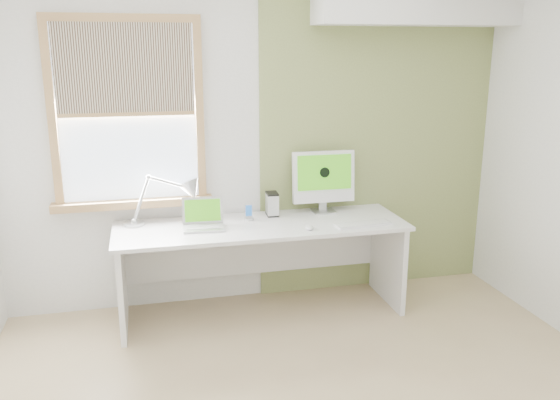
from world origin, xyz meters
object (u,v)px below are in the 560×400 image
object	(u,v)px
laptop	(203,220)
external_drive	(272,204)
desk	(260,246)
desk_lamp	(181,195)
imac	(323,178)

from	to	relation	value
laptop	external_drive	size ratio (longest dim) A/B	1.70
laptop	external_drive	xyz separation A→B (m)	(0.57, 0.19, 0.04)
desk	laptop	xyz separation A→B (m)	(-0.44, -0.03, 0.25)
desk	laptop	size ratio (longest dim) A/B	6.99
external_drive	desk_lamp	bearing A→B (deg)	175.53
imac	desk	bearing A→B (deg)	-163.49
desk	imac	bearing A→B (deg)	16.51
desk	laptop	bearing A→B (deg)	-175.82
desk_lamp	imac	world-z (taller)	imac
external_drive	imac	world-z (taller)	imac
laptop	imac	world-z (taller)	imac
external_drive	imac	bearing A→B (deg)	1.22
desk_lamp	laptop	distance (m)	0.32
laptop	external_drive	world-z (taller)	laptop
laptop	desk	bearing A→B (deg)	4.18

